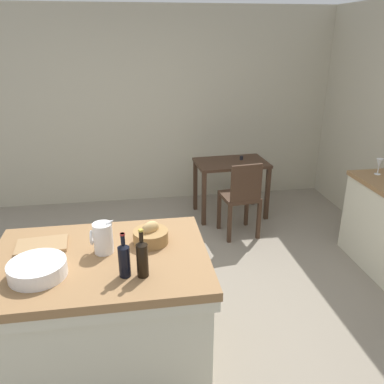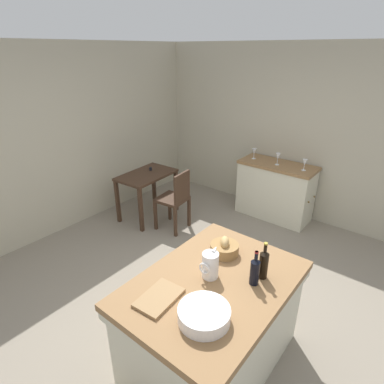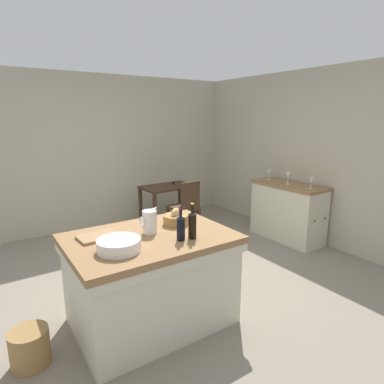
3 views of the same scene
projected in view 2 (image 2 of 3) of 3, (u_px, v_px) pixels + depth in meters
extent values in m
plane|color=gray|center=(201.00, 301.00, 3.42)|extent=(6.76, 6.76, 0.00)
cube|color=#B2AA93|center=(53.00, 143.00, 4.35)|extent=(5.32, 0.12, 2.60)
cube|color=#B2AA93|center=(307.00, 136.00, 4.72)|extent=(0.12, 5.20, 2.60)
cube|color=olive|center=(214.00, 284.00, 2.44)|extent=(1.44, 1.03, 0.06)
cube|color=beige|center=(214.00, 291.00, 2.47)|extent=(1.42, 1.01, 0.08)
cube|color=beige|center=(212.00, 325.00, 2.62)|extent=(1.36, 0.95, 0.80)
cube|color=olive|center=(278.00, 165.00, 4.81)|extent=(0.52, 1.15, 0.04)
cube|color=beige|center=(275.00, 192.00, 4.99)|extent=(0.49, 1.12, 0.85)
sphere|color=brown|center=(309.00, 202.00, 4.56)|extent=(0.03, 0.03, 0.03)
sphere|color=brown|center=(314.00, 197.00, 4.73)|extent=(0.03, 0.03, 0.03)
cube|color=#3D281C|center=(147.00, 175.00, 4.87)|extent=(0.93, 0.61, 0.04)
cube|color=#3D281C|center=(141.00, 210.00, 4.59)|extent=(0.05, 0.05, 0.69)
cube|color=#3D281C|center=(176.00, 191.00, 5.20)|extent=(0.05, 0.05, 0.69)
cube|color=#3D281C|center=(118.00, 202.00, 4.85)|extent=(0.05, 0.05, 0.69)
cube|color=#3D281C|center=(154.00, 184.00, 5.46)|extent=(0.05, 0.05, 0.69)
cylinder|color=black|center=(151.00, 169.00, 4.99)|extent=(0.04, 0.04, 0.05)
cube|color=#3D281C|center=(172.00, 199.00, 4.63)|extent=(0.44, 0.44, 0.04)
cube|color=#3D281C|center=(182.00, 187.00, 4.45)|extent=(0.36, 0.07, 0.42)
cube|color=#3D281C|center=(170.00, 206.00, 4.96)|extent=(0.04, 0.04, 0.46)
cube|color=#3D281C|center=(156.00, 216.00, 4.68)|extent=(0.04, 0.04, 0.46)
cube|color=#3D281C|center=(189.00, 212.00, 4.79)|extent=(0.04, 0.04, 0.46)
cube|color=#3D281C|center=(175.00, 222.00, 4.51)|extent=(0.04, 0.04, 0.46)
cylinder|color=white|center=(210.00, 265.00, 2.44)|extent=(0.13, 0.13, 0.21)
cone|color=white|center=(215.00, 249.00, 2.43)|extent=(0.07, 0.04, 0.06)
torus|color=white|center=(205.00, 269.00, 2.38)|extent=(0.02, 0.10, 0.10)
cylinder|color=white|center=(204.00, 315.00, 2.06)|extent=(0.35, 0.35, 0.10)
cylinder|color=olive|center=(224.00, 249.00, 2.74)|extent=(0.25, 0.25, 0.10)
ellipsoid|color=tan|center=(225.00, 242.00, 2.71)|extent=(0.15, 0.14, 0.10)
cube|color=#99754C|center=(159.00, 298.00, 2.25)|extent=(0.36, 0.25, 0.02)
cylinder|color=black|center=(263.00, 266.00, 2.43)|extent=(0.07, 0.07, 0.22)
cone|color=black|center=(265.00, 253.00, 2.38)|extent=(0.07, 0.07, 0.03)
cylinder|color=black|center=(266.00, 247.00, 2.36)|extent=(0.03, 0.03, 0.08)
cylinder|color=#B29933|center=(266.00, 244.00, 2.35)|extent=(0.03, 0.03, 0.01)
cylinder|color=black|center=(255.00, 273.00, 2.37)|extent=(0.07, 0.07, 0.20)
cone|color=black|center=(256.00, 261.00, 2.32)|extent=(0.07, 0.07, 0.02)
cylinder|color=black|center=(256.00, 256.00, 2.30)|extent=(0.03, 0.03, 0.07)
cylinder|color=maroon|center=(257.00, 252.00, 2.29)|extent=(0.03, 0.03, 0.01)
cylinder|color=white|center=(304.00, 170.00, 4.54)|extent=(0.06, 0.06, 0.00)
cylinder|color=white|center=(304.00, 168.00, 4.53)|extent=(0.01, 0.01, 0.07)
cone|color=white|center=(305.00, 162.00, 4.49)|extent=(0.07, 0.07, 0.10)
cylinder|color=white|center=(277.00, 165.00, 4.76)|extent=(0.06, 0.06, 0.00)
cylinder|color=white|center=(277.00, 162.00, 4.74)|extent=(0.01, 0.01, 0.07)
cone|color=white|center=(278.00, 157.00, 4.71)|extent=(0.07, 0.07, 0.10)
cylinder|color=white|center=(254.00, 158.00, 5.02)|extent=(0.06, 0.06, 0.00)
cylinder|color=white|center=(254.00, 156.00, 5.01)|extent=(0.01, 0.01, 0.07)
cone|color=white|center=(254.00, 151.00, 4.97)|extent=(0.07, 0.07, 0.10)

